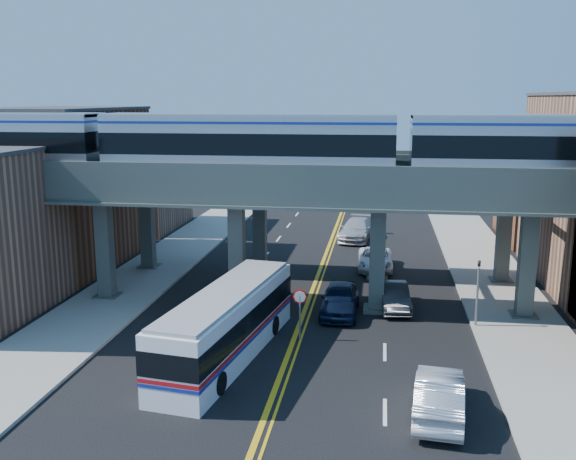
# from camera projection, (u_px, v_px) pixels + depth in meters

# --- Properties ---
(ground) EXTENTS (120.00, 120.00, 0.00)m
(ground) POSITION_uv_depth(u_px,v_px,m) (285.00, 363.00, 29.11)
(ground) COLOR black
(ground) RESTS_ON ground
(sidewalk_west) EXTENTS (5.00, 70.00, 0.16)m
(sidewalk_west) POSITION_uv_depth(u_px,v_px,m) (129.00, 288.00, 40.42)
(sidewalk_west) COLOR gray
(sidewalk_west) RESTS_ON ground
(sidewalk_east) EXTENTS (5.00, 70.00, 0.16)m
(sidewalk_east) POSITION_uv_depth(u_px,v_px,m) (507.00, 305.00, 37.14)
(sidewalk_east) COLOR gray
(sidewalk_east) RESTS_ON ground
(building_west_b) EXTENTS (8.00, 14.00, 11.00)m
(building_west_b) POSITION_uv_depth(u_px,v_px,m) (64.00, 188.00, 46.15)
(building_west_b) COLOR brown
(building_west_b) RESTS_ON ground
(building_west_c) EXTENTS (8.00, 10.00, 8.00)m
(building_west_c) POSITION_uv_depth(u_px,v_px,m) (134.00, 185.00, 59.05)
(building_west_c) COLOR #976A4E
(building_west_c) RESTS_ON ground
(building_east_c) EXTENTS (8.00, 10.00, 9.00)m
(building_east_c) POSITION_uv_depth(u_px,v_px,m) (555.00, 187.00, 53.67)
(building_east_c) COLOR brown
(building_east_c) RESTS_ON ground
(elevated_viaduct_near) EXTENTS (52.00, 3.60, 7.40)m
(elevated_viaduct_near) POSITION_uv_depth(u_px,v_px,m) (306.00, 196.00, 35.56)
(elevated_viaduct_near) COLOR #3E4846
(elevated_viaduct_near) RESTS_ON ground
(elevated_viaduct_far) EXTENTS (52.00, 3.60, 7.40)m
(elevated_viaduct_far) POSITION_uv_depth(u_px,v_px,m) (319.00, 181.00, 42.34)
(elevated_viaduct_far) COLOR #3E4846
(elevated_viaduct_far) RESTS_ON ground
(transit_train) EXTENTS (49.87, 3.13, 3.65)m
(transit_train) POSITION_uv_depth(u_px,v_px,m) (248.00, 143.00, 35.44)
(transit_train) COLOR black
(transit_train) RESTS_ON elevated_viaduct_near
(stop_sign) EXTENTS (0.76, 0.09, 2.63)m
(stop_sign) POSITION_uv_depth(u_px,v_px,m) (300.00, 306.00, 31.62)
(stop_sign) COLOR slate
(stop_sign) RESTS_ON ground
(traffic_signal) EXTENTS (0.15, 0.18, 4.10)m
(traffic_signal) POSITION_uv_depth(u_px,v_px,m) (478.00, 286.00, 33.15)
(traffic_signal) COLOR slate
(traffic_signal) RESTS_ON ground
(transit_bus) EXTENTS (4.34, 12.07, 3.04)m
(transit_bus) POSITION_uv_depth(u_px,v_px,m) (227.00, 324.00, 29.61)
(transit_bus) COLOR white
(transit_bus) RESTS_ON ground
(car_lane_a) EXTENTS (2.09, 5.04, 1.71)m
(car_lane_a) POSITION_uv_depth(u_px,v_px,m) (340.00, 299.00, 35.68)
(car_lane_a) COLOR black
(car_lane_a) RESTS_ON ground
(car_lane_b) EXTENTS (2.02, 4.60, 1.47)m
(car_lane_b) POSITION_uv_depth(u_px,v_px,m) (394.00, 296.00, 36.54)
(car_lane_b) COLOR #2E2D30
(car_lane_b) RESTS_ON ground
(car_lane_c) EXTENTS (2.47, 5.17, 1.42)m
(car_lane_c) POSITION_uv_depth(u_px,v_px,m) (375.00, 259.00, 45.10)
(car_lane_c) COLOR white
(car_lane_c) RESTS_ON ground
(car_lane_d) EXTENTS (3.24, 6.31, 1.75)m
(car_lane_d) POSITION_uv_depth(u_px,v_px,m) (357.00, 229.00, 54.52)
(car_lane_d) COLOR #B1B2B6
(car_lane_d) RESTS_ON ground
(car_parked_curb) EXTENTS (2.27, 5.27, 1.69)m
(car_parked_curb) POSITION_uv_depth(u_px,v_px,m) (439.00, 395.00, 24.16)
(car_parked_curb) COLOR #BCBBC1
(car_parked_curb) RESTS_ON ground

